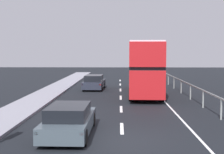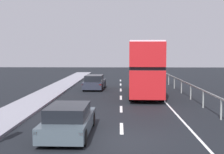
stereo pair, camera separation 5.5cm
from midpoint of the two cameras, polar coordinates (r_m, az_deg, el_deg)
The scene contains 6 objects.
ground_plane at distance 12.91m, azimuth 1.78°, elevation -11.56°, with size 73.41×120.00×0.10m, color black.
lane_paint_markings at distance 20.97m, azimuth 7.13°, elevation -5.16°, with size 3.30×46.00×0.01m.
bridge_side_railing at distance 22.22m, azimuth 15.23°, elevation -2.34°, with size 0.10×42.00×1.15m.
double_decker_bus_red at distance 26.16m, azimuth 5.95°, elevation 1.91°, with size 2.93×11.09×4.35m.
hatchback_car_near at distance 13.48m, azimuth -7.97°, elevation -7.89°, with size 1.93×4.61×1.31m.
sedan_car_ahead at distance 29.61m, azimuth -3.36°, elevation -1.00°, with size 1.97×4.48×1.37m.
Camera 1 is at (-0.14, -12.40, 3.54)m, focal length 49.62 mm.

